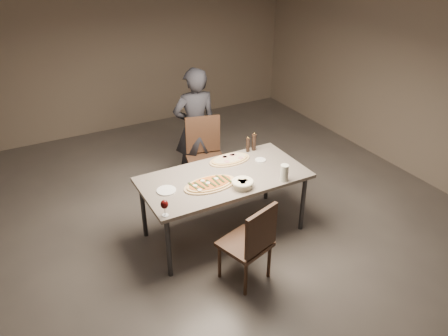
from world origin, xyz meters
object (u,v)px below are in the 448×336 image
zucchini_pizza (210,184)px  carafe (284,173)px  dining_table (224,181)px  bread_basket (243,183)px  chair_near (252,241)px  ham_pizza (230,159)px  diner (195,128)px  chair_far (205,152)px  pepper_mill_left (254,142)px

zucchini_pizza → carafe: size_ratio=3.17×
dining_table → bread_basket: bearing=-78.6°
dining_table → chair_near: size_ratio=2.00×
ham_pizza → diner: (0.00, 0.93, 0.04)m
ham_pizza → chair_far: (0.01, 0.67, -0.21)m
zucchini_pizza → dining_table: bearing=47.4°
chair_far → diner: size_ratio=0.62×
dining_table → carafe: size_ratio=9.84×
ham_pizza → chair_far: 0.70m
bread_basket → carafe: bearing=-10.7°
carafe → chair_far: chair_far is taller
dining_table → chair_far: chair_far is taller
pepper_mill_left → chair_near: (-0.76, -1.21, -0.35)m
carafe → chair_far: bearing=101.8°
zucchini_pizza → carafe: 0.79m
dining_table → bread_basket: 0.32m
diner → chair_near: bearing=85.2°
dining_table → zucchini_pizza: bearing=-155.9°
chair_near → diner: size_ratio=0.56×
dining_table → pepper_mill_left: bearing=31.8°
ham_pizza → carafe: (0.29, -0.66, 0.08)m
diner → pepper_mill_left: bearing=120.6°
carafe → chair_near: 0.87m
ham_pizza → carafe: size_ratio=2.75×
diner → chair_far: bearing=97.9°
pepper_mill_left → chair_near: pepper_mill_left is taller
dining_table → diner: bearing=79.4°
zucchini_pizza → chair_far: (0.46, 1.05, -0.21)m
chair_near → carafe: bearing=16.7°
pepper_mill_left → carafe: bearing=-97.2°
dining_table → diner: (0.23, 1.21, 0.11)m
bread_basket → chair_near: bearing=-111.3°
zucchini_pizza → pepper_mill_left: 0.96m
pepper_mill_left → ham_pizza: bearing=-165.5°
zucchini_pizza → diner: (0.45, 1.31, 0.04)m
chair_far → pepper_mill_left: bearing=137.6°
dining_table → pepper_mill_left: (0.61, 0.38, 0.16)m
bread_basket → chair_far: bearing=81.9°
carafe → bread_basket: bearing=169.3°
ham_pizza → pepper_mill_left: bearing=-5.1°
zucchini_pizza → carafe: (0.74, -0.28, 0.07)m
pepper_mill_left → carafe: pepper_mill_left is taller
dining_table → bread_basket: (0.06, -0.29, 0.11)m
carafe → diner: (-0.29, 1.59, -0.04)m
dining_table → chair_far: bearing=76.0°
zucchini_pizza → chair_near: size_ratio=0.64×
bread_basket → pepper_mill_left: pepper_mill_left is taller
carafe → diner: size_ratio=0.11×
dining_table → chair_far: (0.24, 0.95, -0.13)m
zucchini_pizza → bread_basket: bearing=-11.7°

